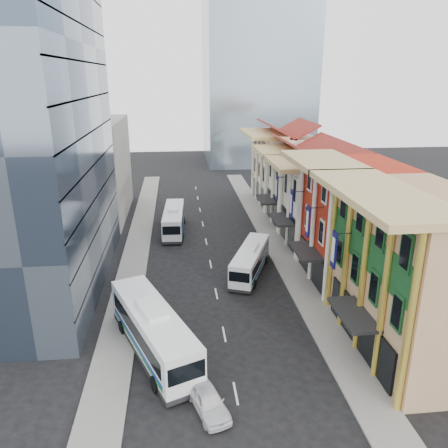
{
  "coord_description": "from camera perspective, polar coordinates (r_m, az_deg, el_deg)",
  "views": [
    {
      "loc": [
        -3.31,
        -22.38,
        19.78
      ],
      "look_at": [
        1.26,
        19.73,
        5.42
      ],
      "focal_mm": 35.0,
      "sensor_mm": 36.0,
      "label": 1
    }
  ],
  "objects": [
    {
      "name": "office_tower",
      "position": [
        43.85,
        -24.81,
        10.78
      ],
      "size": [
        12.0,
        26.0,
        30.0
      ],
      "primitive_type": "cube",
      "color": "#3A475C",
      "rests_on": "ground"
    },
    {
      "name": "shophouse_cream_far",
      "position": [
        71.97,
        7.91,
        7.1
      ],
      "size": [
        8.0,
        12.0,
        11.0
      ],
      "primitive_type": "cube",
      "color": "white",
      "rests_on": "ground"
    },
    {
      "name": "bus_right",
      "position": [
        45.83,
        3.46,
        -4.7
      ],
      "size": [
        5.82,
        10.04,
        3.17
      ],
      "primitive_type": null,
      "rotation": [
        0.0,
        0.0,
        -0.38
      ],
      "color": "white",
      "rests_on": "ground"
    },
    {
      "name": "sedan_left",
      "position": [
        29.18,
        -2.07,
        -22.05
      ],
      "size": [
        2.96,
        4.6,
        1.45
      ],
      "primitive_type": "imported",
      "rotation": [
        0.0,
        0.0,
        0.31
      ],
      "color": "silver",
      "rests_on": "ground"
    },
    {
      "name": "bus_left_near",
      "position": [
        33.64,
        -9.23,
        -13.47
      ],
      "size": [
        7.39,
        12.63,
        3.99
      ],
      "primitive_type": null,
      "rotation": [
        0.0,
        0.0,
        0.39
      ],
      "color": "white",
      "rests_on": "ground"
    },
    {
      "name": "ground",
      "position": [
        30.05,
        1.81,
        -22.45
      ],
      "size": [
        200.0,
        200.0,
        0.0
      ],
      "primitive_type": "plane",
      "color": "black",
      "rests_on": "ground"
    },
    {
      "name": "shophouse_cream_mid",
      "position": [
        62.2,
        10.19,
        4.68
      ],
      "size": [
        8.0,
        9.0,
        10.0
      ],
      "primitive_type": "cube",
      "color": "white",
      "rests_on": "ground"
    },
    {
      "name": "shophouse_red",
      "position": [
        45.17,
        16.67,
        0.15
      ],
      "size": [
        8.0,
        10.0,
        12.0
      ],
      "primitive_type": "cube",
      "color": "#A82613",
      "rests_on": "ground"
    },
    {
      "name": "sidewalk_right",
      "position": [
        49.98,
        8.02,
        -4.7
      ],
      "size": [
        3.0,
        90.0,
        0.15
      ],
      "primitive_type": "cube",
      "color": "slate",
      "rests_on": "ground"
    },
    {
      "name": "shophouse_tan",
      "position": [
        35.21,
        24.03,
        -6.06
      ],
      "size": [
        8.0,
        14.0,
        12.0
      ],
      "primitive_type": "cube",
      "color": "tan",
      "rests_on": "ground"
    },
    {
      "name": "shophouse_cream_near",
      "position": [
        53.92,
        12.8,
        2.34
      ],
      "size": [
        8.0,
        9.0,
        10.0
      ],
      "primitive_type": "cube",
      "color": "white",
      "rests_on": "ground"
    },
    {
      "name": "bus_left_far",
      "position": [
        58.49,
        -6.58,
        0.61
      ],
      "size": [
        3.04,
        10.87,
        3.45
      ],
      "primitive_type": null,
      "rotation": [
        0.0,
        0.0,
        -0.05
      ],
      "color": "silver",
      "rests_on": "ground"
    },
    {
      "name": "office_block_far",
      "position": [
        66.85,
        -17.14,
        6.87
      ],
      "size": [
        10.0,
        18.0,
        14.0
      ],
      "primitive_type": "cube",
      "color": "gray",
      "rests_on": "ground"
    },
    {
      "name": "sidewalk_left",
      "position": [
        48.84,
        -11.81,
        -5.5
      ],
      "size": [
        3.0,
        90.0,
        0.15
      ],
      "primitive_type": "cube",
      "color": "slate",
      "rests_on": "ground"
    }
  ]
}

